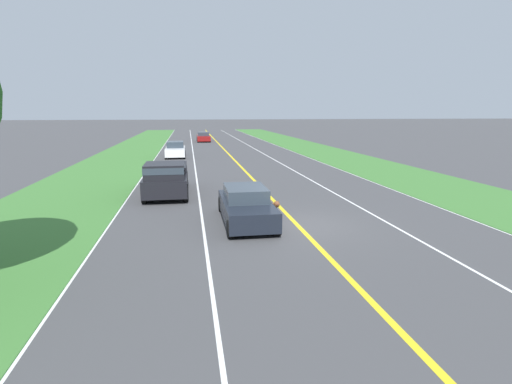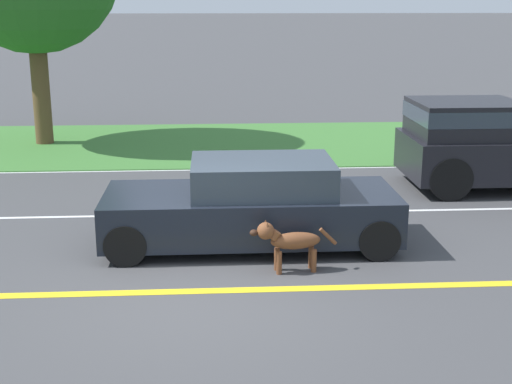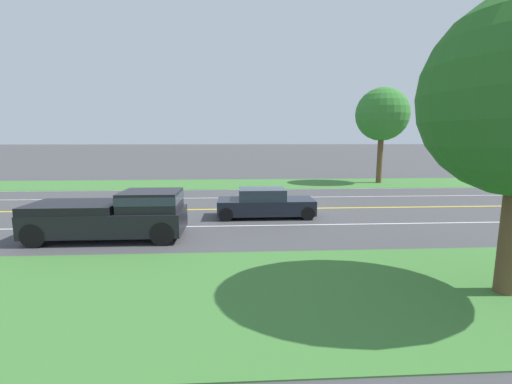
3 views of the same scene
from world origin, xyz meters
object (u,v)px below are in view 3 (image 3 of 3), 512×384
dog (255,202)px  roadside_tree_left_near (382,115)px  pickup_truck (115,214)px  ego_car (265,204)px

dog → roadside_tree_left_near: bearing=128.2°
dog → pickup_truck: pickup_truck is taller
ego_car → roadside_tree_left_near: 16.65m
dog → ego_car: bearing=13.1°
dog → pickup_truck: 7.02m
ego_car → roadside_tree_left_near: bearing=138.5°
roadside_tree_left_near → ego_car: bearing=-41.5°
ego_car → pickup_truck: size_ratio=0.82×
ego_car → pickup_truck: pickup_truck is taller
ego_car → roadside_tree_left_near: roadside_tree_left_near is taller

